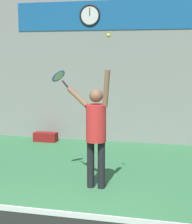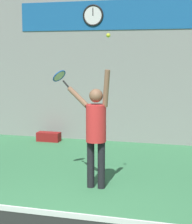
% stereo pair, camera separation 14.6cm
% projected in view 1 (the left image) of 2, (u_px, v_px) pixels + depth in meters
% --- Properties ---
extents(back_wall, '(18.00, 0.10, 5.00)m').
position_uv_depth(back_wall, '(127.00, 48.00, 10.55)').
color(back_wall, gray).
rests_on(back_wall, ground_plane).
extents(sponsor_banner, '(6.06, 0.02, 0.76)m').
position_uv_depth(sponsor_banner, '(127.00, 15.00, 10.37)').
color(sponsor_banner, '#195B9E').
extents(scoreboard_clock, '(0.57, 0.05, 0.57)m').
position_uv_depth(scoreboard_clock, '(90.00, 15.00, 10.60)').
color(scoreboard_clock, white).
extents(tennis_player, '(0.92, 0.59, 2.08)m').
position_uv_depth(tennis_player, '(96.00, 127.00, 6.99)').
color(tennis_player, black).
rests_on(tennis_player, ground_plane).
extents(tennis_racket, '(0.40, 0.34, 0.35)m').
position_uv_depth(tennis_racket, '(59.00, 77.00, 7.50)').
color(tennis_racket, black).
extents(tennis_ball, '(0.07, 0.07, 0.07)m').
position_uv_depth(tennis_ball, '(109.00, 35.00, 6.60)').
color(tennis_ball, '#CCDB2D').
extents(equipment_bag, '(0.62, 0.28, 0.24)m').
position_uv_depth(equipment_bag, '(46.00, 137.00, 10.91)').
color(equipment_bag, maroon).
rests_on(equipment_bag, ground_plane).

